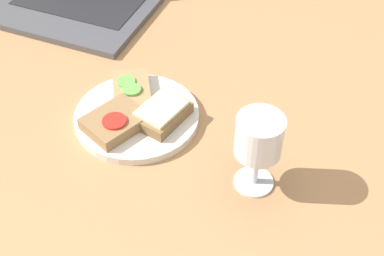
{
  "coord_description": "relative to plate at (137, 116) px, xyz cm",
  "views": [
    {
      "loc": [
        28.44,
        -57.66,
        68.56
      ],
      "look_at": [
        5.17,
        -1.01,
        8.0
      ],
      "focal_mm": 50.0,
      "sensor_mm": 36.0,
      "label": 1
    }
  ],
  "objects": [
    {
      "name": "sandwich_with_cucumber",
      "position": [
        -2.76,
        3.74,
        1.74
      ],
      "size": [
        11.46,
        13.17,
        2.41
      ],
      "color": "#A88456",
      "rests_on": "plate"
    },
    {
      "name": "sandwich_with_cheese",
      "position": [
        4.59,
        0.5,
        1.99
      ],
      "size": [
        9.0,
        10.77,
        2.7
      ],
      "color": "brown",
      "rests_on": "plate"
    },
    {
      "name": "plate",
      "position": [
        0.0,
        0.0,
        0.0
      ],
      "size": [
        22.0,
        22.0,
        1.42
      ],
      "primitive_type": "cylinder",
      "color": "silver",
      "rests_on": "wooden_table"
    },
    {
      "name": "wine_glass",
      "position": [
        23.51,
        -5.99,
        9.08
      ],
      "size": [
        7.17,
        7.17,
        13.7
      ],
      "color": "white",
      "rests_on": "wooden_table"
    },
    {
      "name": "wooden_table",
      "position": [
        6.58,
        -1.99,
        -2.21
      ],
      "size": [
        140.0,
        140.0,
        3.0
      ],
      "primitive_type": "cube",
      "color": "#B27F51",
      "rests_on": "ground"
    },
    {
      "name": "sandwich_with_tomato",
      "position": [
        -1.84,
        -4.27,
        1.87
      ],
      "size": [
        11.14,
        12.16,
        2.65
      ],
      "color": "#937047",
      "rests_on": "plate"
    }
  ]
}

